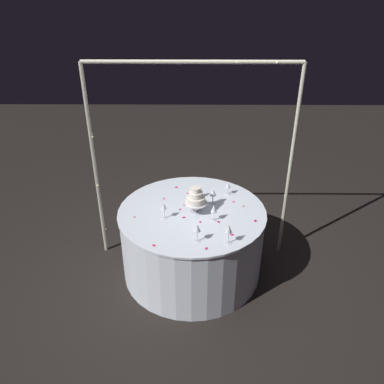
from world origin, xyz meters
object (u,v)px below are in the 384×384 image
at_px(main_table, 192,241).
at_px(wine_glass_0, 213,193).
at_px(wine_glass_5, 229,230).
at_px(wine_glass_2, 228,186).
at_px(tiered_cake, 196,198).
at_px(wine_glass_1, 198,188).
at_px(wine_glass_4, 197,229).
at_px(wine_glass_3, 214,209).
at_px(decorative_arch, 192,137).
at_px(wine_glass_6, 164,207).

relative_size(main_table, wine_glass_0, 8.27).
bearing_deg(main_table, wine_glass_5, -59.05).
bearing_deg(wine_glass_2, main_table, -138.53).
relative_size(tiered_cake, wine_glass_0, 1.56).
distance_m(wine_glass_1, wine_glass_4, 0.74).
relative_size(tiered_cake, wine_glass_4, 1.56).
bearing_deg(wine_glass_3, wine_glass_5, -72.74).
relative_size(main_table, wine_glass_5, 7.63).
height_order(main_table, wine_glass_2, wine_glass_2).
xyz_separation_m(wine_glass_1, wine_glass_5, (0.25, -0.76, 0.03)).
xyz_separation_m(wine_glass_0, wine_glass_2, (0.16, 0.20, -0.03)).
xyz_separation_m(main_table, wine_glass_0, (0.20, 0.12, 0.50)).
bearing_deg(tiered_cake, wine_glass_4, -88.54).
distance_m(tiered_cake, wine_glass_2, 0.48).
distance_m(main_table, wine_glass_5, 0.78).
bearing_deg(wine_glass_5, decorative_arch, 110.03).
bearing_deg(wine_glass_4, wine_glass_6, 130.70).
bearing_deg(wine_glass_2, wine_glass_5, -93.88).
bearing_deg(wine_glass_0, main_table, -148.72).
height_order(wine_glass_1, wine_glass_4, wine_glass_4).
bearing_deg(wine_glass_1, decorative_arch, 125.72).
xyz_separation_m(decorative_arch, wine_glass_5, (0.31, -0.84, -0.48)).
bearing_deg(wine_glass_6, wine_glass_0, 29.05).
bearing_deg(wine_glass_2, wine_glass_6, -143.85).
bearing_deg(wine_glass_6, decorative_arch, 60.86).
relative_size(wine_glass_0, wine_glass_2, 1.29).
height_order(main_table, wine_glass_1, wine_glass_1).
distance_m(wine_glass_4, wine_glass_5, 0.26).
xyz_separation_m(wine_glass_0, wine_glass_1, (-0.15, 0.13, -0.02)).
height_order(wine_glass_0, wine_glass_6, wine_glass_0).
xyz_separation_m(decorative_arch, wine_glass_2, (0.36, -0.01, -0.53)).
xyz_separation_m(main_table, wine_glass_4, (0.05, -0.49, 0.50)).
relative_size(wine_glass_1, wine_glass_5, 0.82).
height_order(main_table, tiered_cake, tiered_cake).
bearing_deg(wine_glass_0, wine_glass_2, 50.85).
bearing_deg(wine_glass_4, wine_glass_3, 64.46).
distance_m(wine_glass_0, wine_glass_2, 0.26).
xyz_separation_m(decorative_arch, wine_glass_1, (0.06, -0.08, -0.51)).
relative_size(tiered_cake, wine_glass_2, 2.01).
relative_size(wine_glass_1, wine_glass_4, 0.88).
bearing_deg(wine_glass_5, tiered_cake, 119.17).
distance_m(decorative_arch, wine_glass_5, 1.02).
bearing_deg(wine_glass_4, wine_glass_0, 75.68).
distance_m(main_table, wine_glass_6, 0.57).
relative_size(tiered_cake, wine_glass_3, 1.62).
distance_m(tiered_cake, wine_glass_5, 0.56).
relative_size(wine_glass_1, wine_glass_6, 0.90).
height_order(wine_glass_2, wine_glass_4, wine_glass_4).
relative_size(decorative_arch, wine_glass_4, 11.96).
xyz_separation_m(wine_glass_1, wine_glass_4, (-0.01, -0.74, 0.02)).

